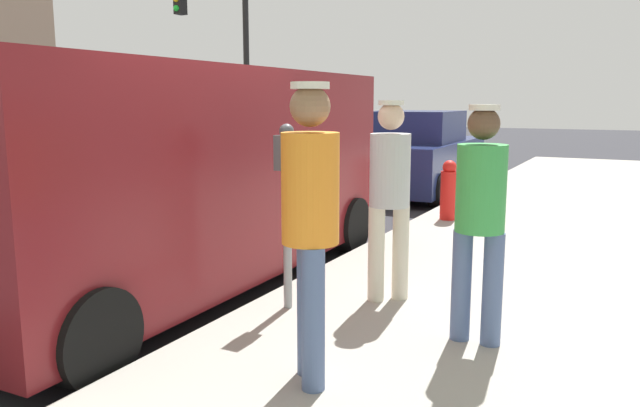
{
  "coord_description": "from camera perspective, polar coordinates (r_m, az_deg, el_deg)",
  "views": [
    {
      "loc": [
        3.86,
        -3.9,
        1.85
      ],
      "look_at": [
        1.65,
        0.35,
        1.05
      ],
      "focal_mm": 34.63,
      "sensor_mm": 36.0,
      "label": 1
    }
  ],
  "objects": [
    {
      "name": "ground_plane",
      "position": [
        5.79,
        -16.55,
        -9.56
      ],
      "size": [
        80.0,
        80.0,
        0.0
      ],
      "primitive_type": "plane",
      "color": "#2D2D33"
    },
    {
      "name": "sidewalk_slab",
      "position": [
        4.3,
        20.94,
        -15.58
      ],
      "size": [
        5.0,
        32.0,
        0.15
      ],
      "primitive_type": "cube",
      "color": "#9E998E",
      "rests_on": "ground"
    },
    {
      "name": "parking_meter_near",
      "position": [
        4.98,
        -3.07,
        1.75
      ],
      "size": [
        0.14,
        0.18,
        1.52
      ],
      "color": "gray",
      "rests_on": "sidewalk_slab"
    },
    {
      "name": "pedestrian_in_gray",
      "position": [
        5.22,
        6.45,
        1.45
      ],
      "size": [
        0.34,
        0.34,
        1.7
      ],
      "color": "beige",
      "rests_on": "sidewalk_slab"
    },
    {
      "name": "pedestrian_in_orange",
      "position": [
        3.62,
        -0.9,
        -0.94
      ],
      "size": [
        0.34,
        0.34,
        1.8
      ],
      "color": "#4C608C",
      "rests_on": "sidewalk_slab"
    },
    {
      "name": "pedestrian_in_green",
      "position": [
        4.39,
        14.57,
        -0.55
      ],
      "size": [
        0.36,
        0.34,
        1.67
      ],
      "color": "#4C608C",
      "rests_on": "sidewalk_slab"
    },
    {
      "name": "parked_van",
      "position": [
        6.24,
        -12.77,
        2.85
      ],
      "size": [
        2.19,
        5.23,
        2.15
      ],
      "color": "maroon",
      "rests_on": "ground"
    },
    {
      "name": "parked_sedan_ahead",
      "position": [
        12.72,
        8.95,
        4.39
      ],
      "size": [
        2.08,
        4.46,
        1.65
      ],
      "color": "navy",
      "rests_on": "ground"
    },
    {
      "name": "traffic_light_corner",
      "position": [
        17.68,
        -9.21,
        14.76
      ],
      "size": [
        2.48,
        0.42,
        5.2
      ],
      "color": "black",
      "rests_on": "ground"
    },
    {
      "name": "fire_hydrant",
      "position": [
        9.08,
        11.81,
        1.16
      ],
      "size": [
        0.24,
        0.24,
        0.86
      ],
      "color": "red",
      "rests_on": "sidewalk_slab"
    }
  ]
}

